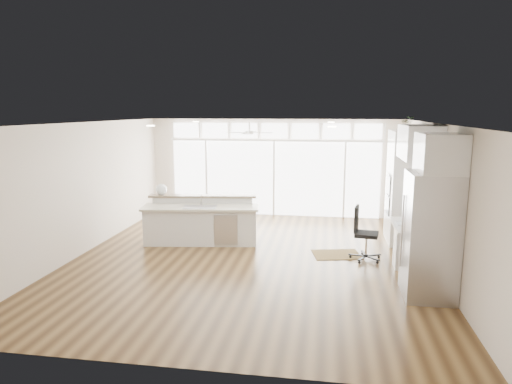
# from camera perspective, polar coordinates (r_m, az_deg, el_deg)

# --- Properties ---
(floor) EXTENTS (7.00, 8.00, 0.02)m
(floor) POSITION_cam_1_polar(r_m,az_deg,el_deg) (9.24, -0.70, -8.43)
(floor) COLOR #3B2712
(floor) RESTS_ON ground
(ceiling) EXTENTS (7.00, 8.00, 0.02)m
(ceiling) POSITION_cam_1_polar(r_m,az_deg,el_deg) (8.76, -0.74, 8.61)
(ceiling) COLOR white
(ceiling) RESTS_ON wall_back
(wall_back) EXTENTS (7.00, 0.04, 2.70)m
(wall_back) POSITION_cam_1_polar(r_m,az_deg,el_deg) (12.82, 2.31, 3.07)
(wall_back) COLOR beige
(wall_back) RESTS_ON floor
(wall_front) EXTENTS (7.00, 0.04, 2.70)m
(wall_front) POSITION_cam_1_polar(r_m,az_deg,el_deg) (5.12, -8.37, -8.08)
(wall_front) COLOR beige
(wall_front) RESTS_ON floor
(wall_left) EXTENTS (0.04, 8.00, 2.70)m
(wall_left) POSITION_cam_1_polar(r_m,az_deg,el_deg) (10.09, -20.70, 0.46)
(wall_left) COLOR beige
(wall_left) RESTS_ON floor
(wall_right) EXTENTS (0.04, 8.00, 2.70)m
(wall_right) POSITION_cam_1_polar(r_m,az_deg,el_deg) (9.01, 21.80, -0.73)
(wall_right) COLOR beige
(wall_right) RESTS_ON floor
(glass_wall) EXTENTS (5.80, 0.06, 2.08)m
(glass_wall) POSITION_cam_1_polar(r_m,az_deg,el_deg) (12.80, 2.27, 1.70)
(glass_wall) COLOR silver
(glass_wall) RESTS_ON wall_back
(transom_row) EXTENTS (5.90, 0.06, 0.40)m
(transom_row) POSITION_cam_1_polar(r_m,az_deg,el_deg) (12.67, 2.31, 7.66)
(transom_row) COLOR silver
(transom_row) RESTS_ON wall_back
(desk_window) EXTENTS (0.04, 0.85, 0.85)m
(desk_window) POSITION_cam_1_polar(r_m,az_deg,el_deg) (9.25, 21.24, 0.84)
(desk_window) COLOR silver
(desk_window) RESTS_ON wall_right
(ceiling_fan) EXTENTS (1.16, 1.16, 0.32)m
(ceiling_fan) POSITION_cam_1_polar(r_m,az_deg,el_deg) (11.61, -0.83, 7.93)
(ceiling_fan) COLOR white
(ceiling_fan) RESTS_ON ceiling
(recessed_lights) EXTENTS (3.40, 3.00, 0.02)m
(recessed_lights) POSITION_cam_1_polar(r_m,az_deg,el_deg) (8.96, -0.52, 8.52)
(recessed_lights) COLOR silver
(recessed_lights) RESTS_ON ceiling
(oven_cabinet) EXTENTS (0.64, 1.20, 2.50)m
(oven_cabinet) POSITION_cam_1_polar(r_m,az_deg,el_deg) (10.70, 17.97, 0.61)
(oven_cabinet) COLOR silver
(oven_cabinet) RESTS_ON floor
(desk_nook) EXTENTS (0.72, 1.30, 0.76)m
(desk_nook) POSITION_cam_1_polar(r_m,az_deg,el_deg) (9.44, 18.81, -6.12)
(desk_nook) COLOR silver
(desk_nook) RESTS_ON floor
(upper_cabinets) EXTENTS (0.64, 1.30, 0.64)m
(upper_cabinets) POSITION_cam_1_polar(r_m,az_deg,el_deg) (9.11, 19.78, 5.87)
(upper_cabinets) COLOR silver
(upper_cabinets) RESTS_ON wall_right
(refrigerator) EXTENTS (0.76, 0.90, 2.00)m
(refrigerator) POSITION_cam_1_polar(r_m,az_deg,el_deg) (7.71, 20.97, -5.10)
(refrigerator) COLOR #AEAFB3
(refrigerator) RESTS_ON floor
(fridge_cabinet) EXTENTS (0.64, 0.90, 0.60)m
(fridge_cabinet) POSITION_cam_1_polar(r_m,az_deg,el_deg) (7.50, 22.05, 4.53)
(fridge_cabinet) COLOR silver
(fridge_cabinet) RESTS_ON wall_right
(framed_photos) EXTENTS (0.06, 0.22, 0.80)m
(framed_photos) POSITION_cam_1_polar(r_m,az_deg,el_deg) (9.88, 20.45, 0.57)
(framed_photos) COLOR black
(framed_photos) RESTS_ON wall_right
(kitchen_island) EXTENTS (2.68, 1.33, 1.02)m
(kitchen_island) POSITION_cam_1_polar(r_m,az_deg,el_deg) (10.25, -6.89, -3.60)
(kitchen_island) COLOR silver
(kitchen_island) RESTS_ON floor
(rug) EXTENTS (1.07, 0.87, 0.01)m
(rug) POSITION_cam_1_polar(r_m,az_deg,el_deg) (9.64, 10.05, -7.70)
(rug) COLOR #3D2B13
(rug) RESTS_ON floor
(office_chair) EXTENTS (0.63, 0.60, 1.07)m
(office_chair) POSITION_cam_1_polar(r_m,az_deg,el_deg) (9.31, 13.67, -5.10)
(office_chair) COLOR black
(office_chair) RESTS_ON floor
(fishbowl) EXTENTS (0.28, 0.28, 0.25)m
(fishbowl) POSITION_cam_1_polar(r_m,az_deg,el_deg) (10.67, -11.75, 0.31)
(fishbowl) COLOR white
(fishbowl) RESTS_ON kitchen_island
(monitor) EXTENTS (0.15, 0.46, 0.38)m
(monitor) POSITION_cam_1_polar(r_m,az_deg,el_deg) (9.29, 18.53, -2.72)
(monitor) COLOR black
(monitor) RESTS_ON desk_nook
(keyboard) EXTENTS (0.11, 0.29, 0.01)m
(keyboard) POSITION_cam_1_polar(r_m,az_deg,el_deg) (9.30, 17.43, -3.81)
(keyboard) COLOR silver
(keyboard) RESTS_ON desk_nook
(potted_plant) EXTENTS (0.30, 0.33, 0.24)m
(potted_plant) POSITION_cam_1_polar(r_m,az_deg,el_deg) (10.57, 18.38, 7.94)
(potted_plant) COLOR #335B27
(potted_plant) RESTS_ON oven_cabinet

